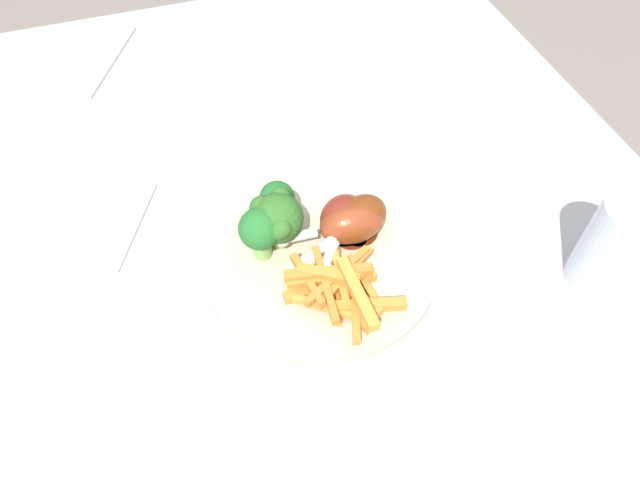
{
  "coord_description": "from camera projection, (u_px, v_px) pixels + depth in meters",
  "views": [
    {
      "loc": [
        0.36,
        -0.15,
        1.25
      ],
      "look_at": [
        -0.02,
        -0.03,
        0.73
      ],
      "focal_mm": 32.07,
      "sensor_mm": 36.0,
      "label": 1
    }
  ],
  "objects": [
    {
      "name": "chicken_drumstick_far",
      "position": [
        348.0,
        225.0,
        0.66
      ],
      "size": [
        0.05,
        0.13,
        0.05
      ],
      "color": "#622312",
      "rests_on": "dinner_plate"
    },
    {
      "name": "fork",
      "position": [
        111.0,
        61.0,
        0.91
      ],
      "size": [
        0.17,
        0.1,
        0.0
      ],
      "primitive_type": "cube",
      "rotation": [
        0.0,
        0.0,
        2.67
      ],
      "color": "silver",
      "rests_on": "dining_table"
    },
    {
      "name": "water_glass",
      "position": [
        615.0,
        246.0,
        0.61
      ],
      "size": [
        0.07,
        0.07,
        0.12
      ],
      "primitive_type": "cylinder",
      "color": "silver",
      "rests_on": "dining_table"
    },
    {
      "name": "chicken_drumstick_extra",
      "position": [
        343.0,
        221.0,
        0.67
      ],
      "size": [
        0.11,
        0.1,
        0.05
      ],
      "color": "#5A1811",
      "rests_on": "dinner_plate"
    },
    {
      "name": "broccoli_floret_back",
      "position": [
        277.0,
        218.0,
        0.64
      ],
      "size": [
        0.07,
        0.06,
        0.07
      ],
      "color": "#77AA5A",
      "rests_on": "dinner_plate"
    },
    {
      "name": "chicken_drumstick_near",
      "position": [
        356.0,
        221.0,
        0.67
      ],
      "size": [
        0.09,
        0.13,
        0.05
      ],
      "color": "#54200B",
      "rests_on": "dinner_plate"
    },
    {
      "name": "ground_plane",
      "position": [
        336.0,
        455.0,
        1.22
      ],
      "size": [
        6.0,
        6.0,
        0.0
      ],
      "primitive_type": "plane",
      "color": "gray"
    },
    {
      "name": "broccoli_floret_front",
      "position": [
        259.0,
        230.0,
        0.63
      ],
      "size": [
        0.05,
        0.05,
        0.07
      ],
      "color": "#81B55A",
      "rests_on": "dinner_plate"
    },
    {
      "name": "dining_table",
      "position": [
        347.0,
        304.0,
        0.74
      ],
      "size": [
        1.28,
        0.88,
        0.7
      ],
      "color": "#B7B7BC",
      "rests_on": "ground_plane"
    },
    {
      "name": "dinner_plate",
      "position": [
        320.0,
        254.0,
        0.67
      ],
      "size": [
        0.28,
        0.28,
        0.01
      ],
      "primitive_type": "cylinder",
      "color": "beige",
      "rests_on": "dining_table"
    },
    {
      "name": "carrot_fries_pile",
      "position": [
        340.0,
        287.0,
        0.61
      ],
      "size": [
        0.13,
        0.12,
        0.05
      ],
      "color": "orange",
      "rests_on": "dinner_plate"
    },
    {
      "name": "napkin",
      "position": [
        73.0,
        219.0,
        0.71
      ],
      "size": [
        0.2,
        0.21,
        0.0
      ],
      "primitive_type": "cube",
      "rotation": [
        0.0,
        0.0,
        1.11
      ],
      "color": "beige",
      "rests_on": "dining_table"
    },
    {
      "name": "broccoli_floret_middle",
      "position": [
        277.0,
        200.0,
        0.67
      ],
      "size": [
        0.05,
        0.04,
        0.06
      ],
      "color": "#8BA353",
      "rests_on": "dinner_plate"
    }
  ]
}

